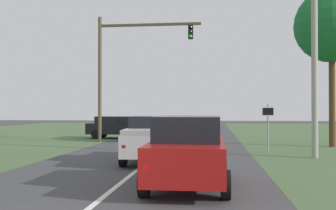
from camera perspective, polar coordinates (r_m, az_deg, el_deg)
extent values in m
plane|color=#424244|center=(17.30, -2.64, -7.89)|extent=(120.00, 120.00, 0.00)
cube|color=#9E1411|center=(11.20, 2.86, -7.57)|extent=(2.01, 4.45, 0.94)
cube|color=black|center=(11.35, 2.93, -3.35)|extent=(1.76, 2.76, 0.69)
cube|color=red|center=(9.12, -3.20, -8.86)|extent=(0.14, 0.06, 0.12)
cube|color=red|center=(9.00, 7.27, -8.97)|extent=(0.14, 0.06, 0.12)
cylinder|color=black|center=(12.72, -1.31, -8.88)|extent=(0.24, 0.72, 0.72)
cylinder|color=black|center=(12.61, 7.84, -8.94)|extent=(0.24, 0.72, 0.72)
cylinder|color=black|center=(10.03, -3.45, -11.11)|extent=(0.24, 0.72, 0.72)
cylinder|color=black|center=(9.89, 8.26, -11.25)|extent=(0.24, 0.72, 0.72)
cube|color=silver|center=(16.85, -1.95, -5.29)|extent=(2.41, 5.54, 0.83)
cube|color=black|center=(16.54, -2.03, -2.77)|extent=(1.96, 2.16, 0.67)
cube|color=#B8B8B8|center=(15.14, -2.52, -3.86)|extent=(2.11, 2.17, 0.20)
cube|color=red|center=(14.30, -6.37, -5.95)|extent=(0.14, 0.07, 0.12)
cube|color=red|center=(14.12, 0.57, -6.02)|extent=(0.14, 0.07, 0.12)
cylinder|color=black|center=(18.67, -4.71, -6.11)|extent=(0.30, 0.81, 0.80)
cylinder|color=black|center=(18.50, 1.78, -6.17)|extent=(0.30, 0.81, 0.80)
cylinder|color=black|center=(15.36, -6.45, -7.30)|extent=(0.30, 0.81, 0.80)
cylinder|color=black|center=(15.16, 1.46, -7.39)|extent=(0.30, 0.81, 0.80)
cylinder|color=brown|center=(27.07, -9.75, 3.64)|extent=(0.24, 0.24, 8.39)
cube|color=#4C3D2B|center=(26.84, -2.63, 11.43)|extent=(6.78, 0.16, 0.16)
cube|color=black|center=(26.45, 3.27, 10.40)|extent=(0.32, 0.28, 0.90)
sphere|color=black|center=(26.36, 3.25, 11.10)|extent=(0.22, 0.22, 0.22)
sphere|color=black|center=(26.30, 3.25, 10.46)|extent=(0.22, 0.22, 0.22)
sphere|color=#1ED83F|center=(26.25, 3.25, 9.82)|extent=(0.22, 0.22, 0.22)
cylinder|color=gray|center=(20.17, 14.15, -3.36)|extent=(0.08, 0.08, 2.43)
cube|color=white|center=(20.11, 14.15, -0.90)|extent=(0.60, 0.03, 0.44)
cube|color=black|center=(20.10, 14.16, -0.90)|extent=(0.52, 0.01, 0.36)
cylinder|color=#4C351E|center=(25.06, 22.48, 0.69)|extent=(0.36, 0.36, 5.49)
sphere|color=#1B672E|center=(25.53, 22.43, 10.53)|extent=(4.32, 4.32, 4.32)
cube|color=black|center=(30.25, -7.30, -3.36)|extent=(4.36, 1.92, 0.80)
cube|color=black|center=(30.28, -7.70, -2.11)|extent=(2.62, 1.69, 0.51)
cube|color=red|center=(29.03, -3.53, -3.40)|extent=(0.06, 0.14, 0.12)
cube|color=red|center=(30.58, -3.02, -3.26)|extent=(0.06, 0.14, 0.12)
cylinder|color=black|center=(29.70, -10.28, -4.19)|extent=(0.68, 0.23, 0.68)
cylinder|color=black|center=(31.54, -9.27, -3.98)|extent=(0.68, 0.23, 0.68)
cylinder|color=black|center=(29.04, -5.15, -4.27)|extent=(0.68, 0.23, 0.68)
cylinder|color=black|center=(30.92, -4.43, -4.05)|extent=(0.68, 0.23, 0.68)
cylinder|color=#9E998E|center=(19.26, 20.27, 7.98)|extent=(0.28, 0.28, 10.11)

